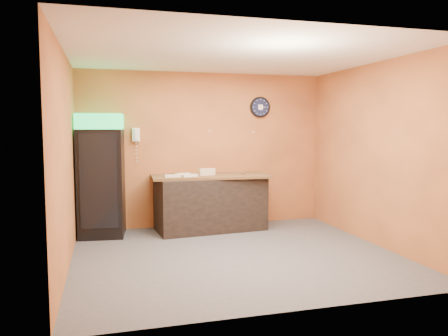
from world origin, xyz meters
name	(u,v)px	position (x,y,z in m)	size (l,w,h in m)	color
floor	(235,254)	(0.00, 0.00, 0.00)	(4.50, 4.50, 0.00)	#47474C
back_wall	(204,150)	(0.00, 2.00, 1.40)	(4.50, 0.02, 2.80)	#C97238
left_wall	(65,160)	(-2.25, 0.00, 1.40)	(0.02, 4.00, 2.80)	#C97238
right_wall	(376,154)	(2.25, 0.00, 1.40)	(0.02, 4.00, 2.80)	#C97238
ceiling	(236,55)	(0.00, 0.00, 2.80)	(4.50, 4.00, 0.02)	white
beverage_cooler	(102,177)	(-1.82, 1.60, 0.99)	(0.79, 0.80, 2.03)	black
prep_counter	(210,203)	(0.01, 1.58, 0.47)	(1.87, 0.83, 0.94)	black
wall_clock	(260,107)	(1.07, 1.97, 2.19)	(0.39, 0.06, 0.39)	black
wall_phone	(136,135)	(-1.23, 1.95, 1.68)	(0.13, 0.11, 0.24)	white
butcher_paper	(210,176)	(0.01, 1.58, 0.96)	(2.04, 0.85, 0.04)	brown
sub_roll_stack	(207,172)	(-0.05, 1.56, 1.04)	(0.29, 0.13, 0.12)	beige
wrapped_sandwich_left	(173,176)	(-0.67, 1.43, 1.00)	(0.27, 0.11, 0.04)	silver
wrapped_sandwich_mid	(190,176)	(-0.39, 1.41, 1.00)	(0.27, 0.11, 0.04)	silver
wrapped_sandwich_right	(183,174)	(-0.47, 1.65, 1.00)	(0.26, 0.10, 0.04)	silver
kitchen_tool	(205,173)	(-0.08, 1.60, 1.01)	(0.06, 0.06, 0.06)	silver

